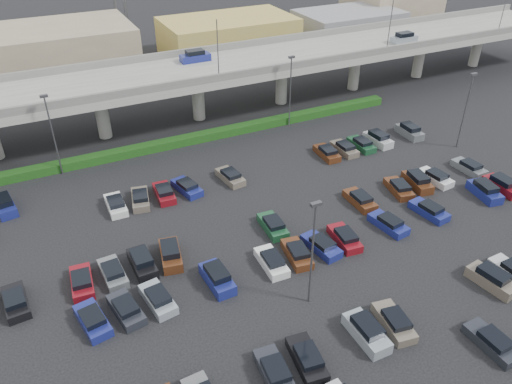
# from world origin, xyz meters

# --- Properties ---
(ground) EXTENTS (280.00, 280.00, 0.00)m
(ground) POSITION_xyz_m (0.00, 0.00, 0.00)
(ground) COLOR black
(overpass) EXTENTS (150.00, 13.00, 15.80)m
(overpass) POSITION_xyz_m (-0.17, 32.01, 6.97)
(overpass) COLOR gray
(overpass) RESTS_ON ground
(hedge) EXTENTS (66.00, 1.60, 1.10)m
(hedge) POSITION_xyz_m (0.00, 25.00, 0.55)
(hedge) COLOR #153F12
(hedge) RESTS_ON ground
(parked_cars) EXTENTS (62.82, 41.66, 1.67)m
(parked_cars) POSITION_xyz_m (-1.00, -4.29, 0.62)
(parked_cars) COLOR slate
(parked_cars) RESTS_ON ground
(light_poles) EXTENTS (66.90, 48.38, 10.30)m
(light_poles) POSITION_xyz_m (-4.13, 2.00, 6.24)
(light_poles) COLOR #47474C
(light_poles) RESTS_ON ground
(distant_buildings) EXTENTS (138.00, 24.00, 9.00)m
(distant_buildings) POSITION_xyz_m (12.38, 61.81, 3.74)
(distant_buildings) COLOR gray
(distant_buildings) RESTS_ON ground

